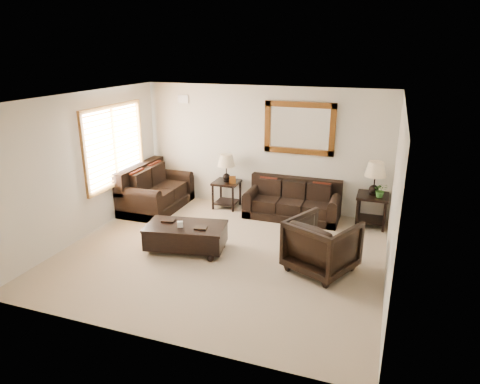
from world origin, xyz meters
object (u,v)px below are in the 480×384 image
at_px(end_table_left, 226,173).
at_px(armchair, 322,243).
at_px(sofa, 293,204).
at_px(end_table_right, 374,185).
at_px(coffee_table, 186,234).
at_px(loveseat, 154,193).

distance_m(end_table_left, armchair, 3.36).
xyz_separation_m(sofa, end_table_right, (1.61, 0.05, 0.58)).
height_order(end_table_right, coffee_table, end_table_right).
bearing_deg(loveseat, end_table_right, -83.19).
xyz_separation_m(sofa, end_table_left, (-1.54, 0.07, 0.51)).
xyz_separation_m(end_table_left, end_table_right, (3.15, -0.02, 0.07)).
bearing_deg(end_table_left, loveseat, -159.08).
height_order(loveseat, end_table_right, end_table_right).
height_order(sofa, armchair, armchair).
height_order(end_table_left, armchair, end_table_left).
xyz_separation_m(sofa, armchair, (0.96, -2.15, 0.20)).
bearing_deg(armchair, end_table_left, -16.38).
bearing_deg(end_table_right, coffee_table, -143.60).
xyz_separation_m(loveseat, end_table_right, (4.68, 0.56, 0.51)).
bearing_deg(end_table_right, end_table_left, 179.56).
xyz_separation_m(sofa, coffee_table, (-1.43, -2.20, 0.00)).
relative_size(end_table_left, armchair, 1.26).
height_order(loveseat, end_table_left, end_table_left).
xyz_separation_m(end_table_right, coffee_table, (-3.05, -2.25, -0.58)).
relative_size(loveseat, armchair, 1.78).
distance_m(sofa, loveseat, 3.11).
relative_size(end_table_left, coffee_table, 0.82).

